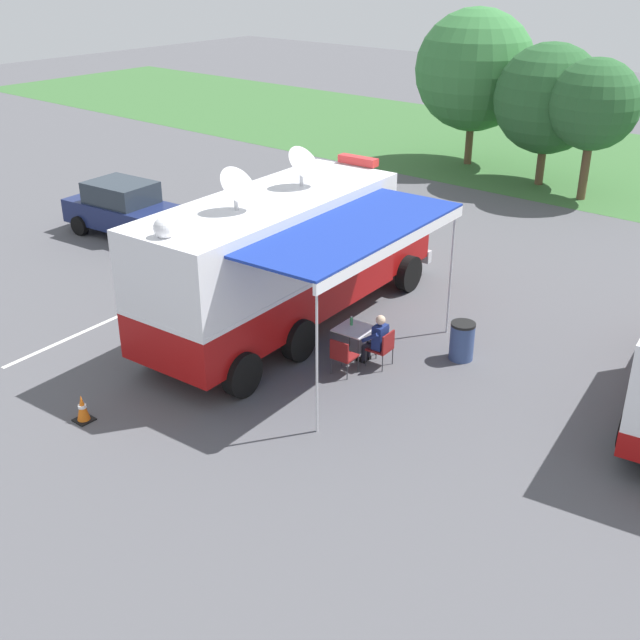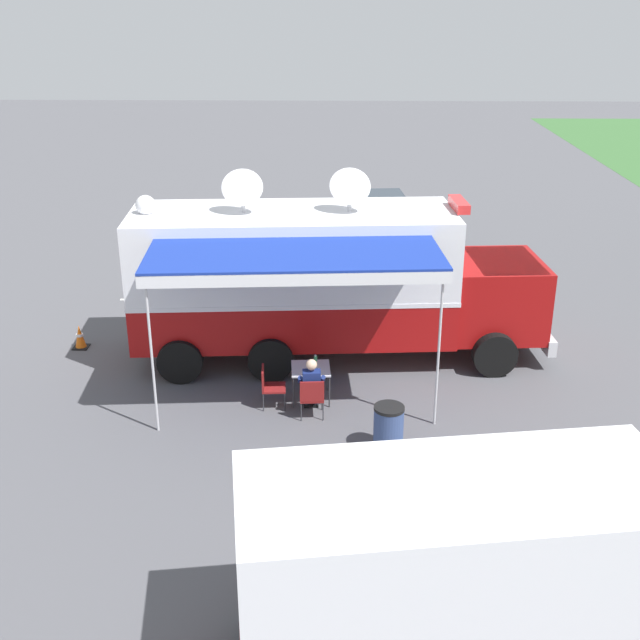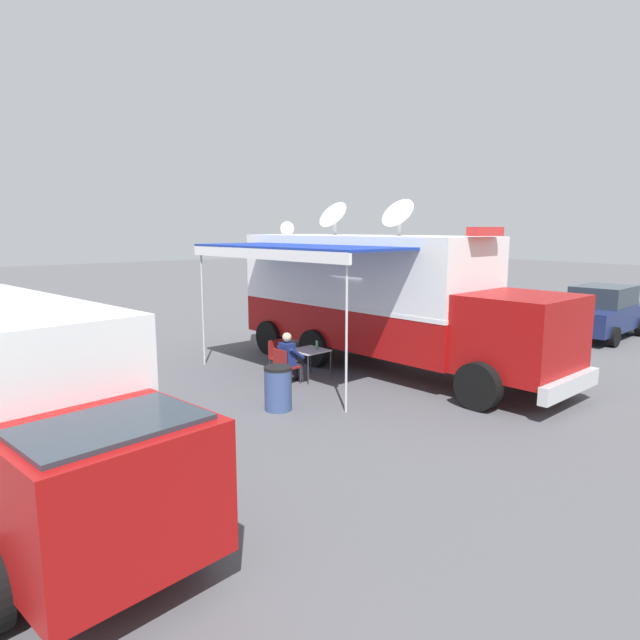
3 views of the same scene
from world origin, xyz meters
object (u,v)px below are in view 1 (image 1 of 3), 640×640
(command_truck, at_px, (291,254))
(folding_chair_beside_table, at_px, (342,354))
(water_bottle, at_px, (351,321))
(trash_bin, at_px, (462,341))
(folding_table, at_px, (354,331))
(folding_chair_at_table, at_px, (384,346))
(seated_responder, at_px, (377,338))
(traffic_cone, at_px, (82,408))
(car_behind_truck, at_px, (125,209))

(command_truck, distance_m, folding_chair_beside_table, 3.11)
(water_bottle, height_order, trash_bin, water_bottle)
(folding_chair_beside_table, bearing_deg, folding_table, 110.83)
(folding_table, bearing_deg, folding_chair_at_table, 3.50)
(command_truck, height_order, folding_table, command_truck)
(folding_chair_at_table, relative_size, seated_responder, 0.70)
(command_truck, distance_m, trash_bin, 4.58)
(folding_chair_at_table, bearing_deg, command_truck, 175.50)
(command_truck, xyz_separation_m, folding_chair_at_table, (2.99, -0.24, -1.43))
(command_truck, height_order, water_bottle, command_truck)
(traffic_cone, bearing_deg, car_behind_truck, 137.98)
(folding_chair_at_table, height_order, folding_chair_beside_table, same)
(water_bottle, bearing_deg, folding_chair_beside_table, -63.00)
(folding_chair_at_table, bearing_deg, traffic_cone, -120.02)
(folding_chair_at_table, xyz_separation_m, trash_bin, (1.17, 1.46, -0.06))
(folding_chair_beside_table, bearing_deg, trash_bin, 55.17)
(folding_chair_beside_table, relative_size, seated_responder, 0.70)
(folding_chair_at_table, xyz_separation_m, folding_chair_beside_table, (-0.48, -0.90, 0.00))
(folding_chair_at_table, bearing_deg, car_behind_truck, 170.69)
(folding_table, distance_m, trash_bin, 2.49)
(seated_responder, bearing_deg, folding_chair_at_table, 4.04)
(seated_responder, relative_size, car_behind_truck, 0.29)
(command_truck, bearing_deg, trash_bin, 16.46)
(folding_chair_at_table, height_order, car_behind_truck, car_behind_truck)
(folding_chair_at_table, distance_m, folding_chair_beside_table, 1.02)
(car_behind_truck, bearing_deg, seated_responder, -9.52)
(folding_table, distance_m, traffic_cone, 6.21)
(water_bottle, distance_m, folding_chair_beside_table, 1.11)
(folding_chair_beside_table, xyz_separation_m, traffic_cone, (-2.83, -4.82, -0.23))
(folding_chair_beside_table, bearing_deg, command_truck, 155.73)
(folding_table, distance_m, seated_responder, 0.61)
(folding_table, relative_size, car_behind_truck, 0.20)
(folding_chair_beside_table, distance_m, traffic_cone, 5.59)
(folding_chair_beside_table, height_order, traffic_cone, folding_chair_beside_table)
(folding_chair_at_table, height_order, traffic_cone, folding_chair_at_table)
(command_truck, distance_m, car_behind_truck, 9.03)
(water_bottle, xyz_separation_m, folding_chair_at_table, (0.96, -0.05, -0.32))
(command_truck, distance_m, seated_responder, 3.10)
(command_truck, xyz_separation_m, car_behind_truck, (-8.81, 1.70, -1.07))
(folding_table, height_order, trash_bin, trash_bin)
(command_truck, relative_size, seated_responder, 7.71)
(folding_table, relative_size, folding_chair_beside_table, 0.98)
(folding_chair_at_table, relative_size, folding_chair_beside_table, 1.00)
(traffic_cone, height_order, car_behind_truck, car_behind_truck)
(seated_responder, distance_m, trash_bin, 2.01)
(folding_chair_at_table, bearing_deg, water_bottle, 177.24)
(seated_responder, relative_size, traffic_cone, 2.16)
(folding_table, height_order, traffic_cone, folding_table)
(trash_bin, bearing_deg, car_behind_truck, 177.92)
(folding_chair_at_table, distance_m, traffic_cone, 6.61)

